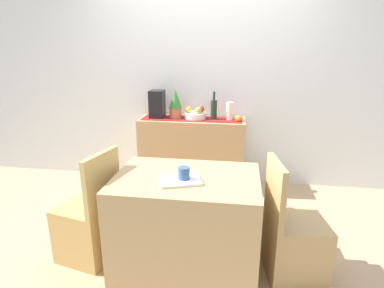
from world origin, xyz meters
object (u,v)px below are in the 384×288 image
(dining_table, at_px, (187,222))
(ceramic_vase, at_px, (230,111))
(chair_near_window, at_px, (89,226))
(wine_bottle, at_px, (214,109))
(sideboard_console, at_px, (192,153))
(potted_plant, at_px, (175,104))
(coffee_cup, at_px, (184,174))
(coffee_maker, at_px, (157,104))
(fruit_bowl, at_px, (195,116))
(open_book, at_px, (180,180))
(chair_by_corner, at_px, (293,243))

(dining_table, bearing_deg, ceramic_vase, 80.30)
(chair_near_window, bearing_deg, wine_bottle, 59.67)
(ceramic_vase, relative_size, chair_near_window, 0.22)
(sideboard_console, bearing_deg, potted_plant, 180.00)
(dining_table, relative_size, coffee_cup, 10.12)
(wine_bottle, distance_m, coffee_maker, 0.65)
(fruit_bowl, relative_size, potted_plant, 0.75)
(coffee_maker, height_order, chair_near_window, coffee_maker)
(dining_table, relative_size, open_book, 3.73)
(fruit_bowl, bearing_deg, chair_near_window, -113.85)
(dining_table, xyz_separation_m, chair_near_window, (-0.79, -0.00, -0.10))
(potted_plant, distance_m, open_book, 1.61)
(open_book, bearing_deg, fruit_bowl, 75.12)
(coffee_maker, relative_size, chair_near_window, 0.35)
(sideboard_console, height_order, potted_plant, potted_plant)
(sideboard_console, xyz_separation_m, coffee_cup, (0.17, -1.54, 0.37))
(sideboard_console, relative_size, potted_plant, 3.67)
(fruit_bowl, height_order, coffee_maker, coffee_maker)
(fruit_bowl, bearing_deg, open_book, -85.92)
(dining_table, relative_size, chair_near_window, 1.16)
(coffee_maker, bearing_deg, open_book, -70.31)
(chair_near_window, relative_size, chair_by_corner, 1.00)
(wine_bottle, xyz_separation_m, coffee_maker, (-0.65, 0.00, 0.04))
(chair_near_window, bearing_deg, open_book, -6.38)
(chair_near_window, bearing_deg, sideboard_console, 67.38)
(coffee_maker, xyz_separation_m, dining_table, (0.58, -1.46, -0.62))
(fruit_bowl, height_order, open_book, fruit_bowl)
(fruit_bowl, relative_size, ceramic_vase, 1.23)
(wine_bottle, xyz_separation_m, potted_plant, (-0.44, 0.00, 0.05))
(dining_table, height_order, coffee_cup, coffee_cup)
(fruit_bowl, bearing_deg, ceramic_vase, 0.00)
(sideboard_console, relative_size, open_book, 4.32)
(fruit_bowl, relative_size, open_book, 0.88)
(chair_near_window, height_order, chair_by_corner, same)
(potted_plant, bearing_deg, fruit_bowl, -0.00)
(sideboard_console, height_order, chair_by_corner, chair_by_corner)
(chair_near_window, xyz_separation_m, chair_by_corner, (1.57, 0.00, 0.00))
(fruit_bowl, distance_m, coffee_cup, 1.55)
(potted_plant, height_order, coffee_cup, potted_plant)
(potted_plant, bearing_deg, sideboard_console, -0.00)
(ceramic_vase, height_order, open_book, ceramic_vase)
(sideboard_console, bearing_deg, chair_near_window, -112.62)
(potted_plant, relative_size, dining_table, 0.32)
(coffee_maker, distance_m, chair_by_corner, 2.13)
(fruit_bowl, bearing_deg, sideboard_console, 180.00)
(sideboard_console, height_order, ceramic_vase, ceramic_vase)
(open_book, xyz_separation_m, coffee_cup, (0.02, 0.01, 0.04))
(ceramic_vase, bearing_deg, coffee_maker, 180.00)
(ceramic_vase, bearing_deg, sideboard_console, 180.00)
(sideboard_console, xyz_separation_m, ceramic_vase, (0.43, 0.00, 0.52))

